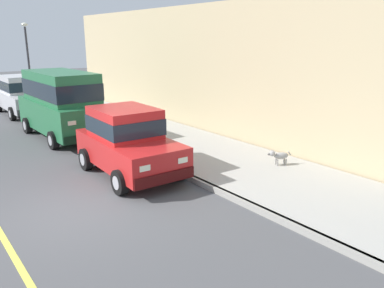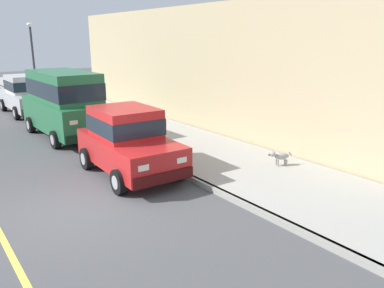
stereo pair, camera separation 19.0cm
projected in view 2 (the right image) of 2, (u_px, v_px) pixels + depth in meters
The scene contains 9 objects.
ground_plane at pixel (74, 209), 8.78m from camera, with size 80.00×80.00×0.00m, color #4C4C4F.
curb at pixel (189, 177), 10.58m from camera, with size 0.16×64.00×0.14m, color gray.
sidewalk at pixel (237, 165), 11.61m from camera, with size 3.60×64.00×0.14m, color #A8A59E.
car_red_hatchback at pixel (128, 140), 10.83m from camera, with size 2.04×3.85×1.88m.
car_green_van at pixel (64, 101), 14.88m from camera, with size 2.21×4.94×2.52m.
car_silver_sedan at pixel (27, 94), 19.62m from camera, with size 2.07×4.61×1.92m.
dog_grey at pixel (280, 156), 11.24m from camera, with size 0.71×0.39×0.49m.
street_lamp at pixel (33, 52), 22.46m from camera, with size 0.36×0.36×4.42m.
building_facade at pixel (188, 68), 16.41m from camera, with size 0.50×20.00×5.00m, color tan.
Camera 2 is at (-2.61, -8.08, 3.77)m, focal length 36.20 mm.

